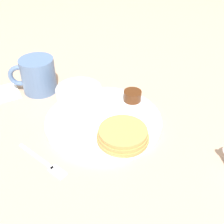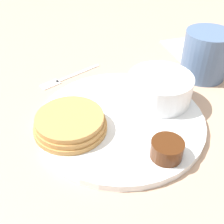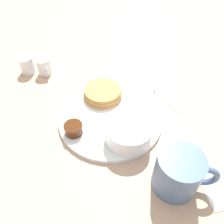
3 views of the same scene
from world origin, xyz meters
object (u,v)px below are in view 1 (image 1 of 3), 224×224
Objects in this scene: plate at (104,120)px; bowl at (79,96)px; coffee_mug at (37,75)px; fork at (46,163)px.

bowl is (0.02, -0.08, 0.03)m from plate.
bowl is at bearing 114.05° from coffee_mug.
plate reaches higher than fork.
bowl reaches higher than plate.
plate is 2.03× the size of fork.
plate is at bearing 105.34° from bowl.
bowl reaches higher than fork.
fork is at bearing 44.09° from bowl.
bowl is 0.21m from fork.
coffee_mug is at bearing -65.95° from bowl.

